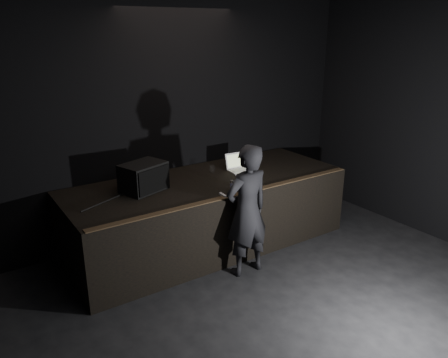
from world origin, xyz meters
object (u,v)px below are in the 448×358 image
laptop (239,166)px  beer_can (232,185)px  person (247,211)px  stage_riser (208,212)px  stage_monitor (144,177)px

laptop → beer_can: size_ratio=2.68×
beer_can → person: 0.45m
stage_riser → person: 1.02m
stage_riser → stage_monitor: size_ratio=6.09×
beer_can → person: size_ratio=0.08×
laptop → person: bearing=-116.9°
stage_riser → laptop: laptop is taller
laptop → beer_can: laptop is taller
stage_monitor → beer_can: bearing=-52.0°
stage_riser → laptop: bearing=10.2°
person → stage_riser: bearing=-92.0°
stage_riser → beer_can: size_ratio=28.27×
stage_riser → laptop: size_ratio=10.54×
stage_monitor → laptop: stage_monitor is taller
stage_riser → person: (-0.00, -0.95, 0.36)m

